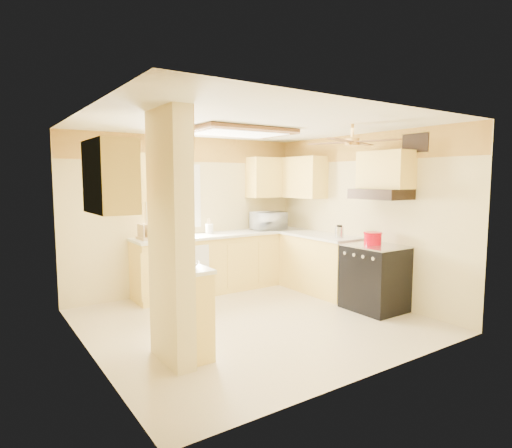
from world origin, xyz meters
TOP-DOWN VIEW (x-y plane):
  - floor at (0.00, 0.00)m, footprint 4.00×4.00m
  - ceiling at (0.00, 0.00)m, footprint 4.00×4.00m
  - wall_back at (0.00, 1.90)m, footprint 4.00×0.00m
  - wall_front at (0.00, -1.90)m, footprint 4.00×0.00m
  - wall_left at (-2.00, 0.00)m, footprint 0.00×3.80m
  - wall_right at (2.00, 0.00)m, footprint 0.00×3.80m
  - wallpaper_border at (0.00, 1.88)m, footprint 4.00×0.02m
  - partition_column at (-1.35, -0.55)m, footprint 0.20×0.70m
  - partition_ledge at (-1.13, -0.55)m, footprint 0.25×0.55m
  - ledge_top at (-1.13, -0.55)m, footprint 0.28×0.58m
  - lower_cabinets_back at (0.50, 1.60)m, footprint 3.00×0.60m
  - lower_cabinets_right at (1.70, 0.60)m, footprint 0.60×1.40m
  - countertop_back at (0.50, 1.59)m, footprint 3.04×0.64m
  - countertop_right at (1.69, 0.60)m, footprint 0.64×1.44m
  - dishwasher_panel at (-0.25, 1.29)m, footprint 0.58×0.02m
  - window at (-0.25, 1.89)m, footprint 0.92×0.02m
  - upper_cab_back_left at (-0.85, 1.72)m, footprint 0.60×0.35m
  - upper_cab_back_right at (1.55, 1.72)m, footprint 0.90×0.35m
  - upper_cab_right at (1.82, 1.25)m, footprint 0.35×1.00m
  - upper_cab_left_wall at (-1.82, -0.25)m, footprint 0.35×0.75m
  - upper_cab_over_stove at (1.82, -0.55)m, footprint 0.35×0.76m
  - stove at (1.67, -0.55)m, footprint 0.68×0.77m
  - range_hood at (1.74, -0.55)m, footprint 0.50×0.76m
  - poster_menu at (-1.24, -0.55)m, footprint 0.02×0.42m
  - poster_nashville at (-1.24, -0.55)m, footprint 0.02×0.42m
  - ceiling_light_panel at (0.10, 0.50)m, footprint 1.35×0.95m
  - ceiling_fan at (1.00, -0.70)m, footprint 1.15×1.15m
  - vent_grate at (1.98, -0.90)m, footprint 0.02×0.40m
  - microwave at (1.38, 1.58)m, footprint 0.61×0.44m
  - bowl at (-1.15, -0.55)m, footprint 0.28×0.28m
  - dutch_oven at (1.69, -0.48)m, footprint 0.26×0.26m
  - kettle at (1.64, 0.12)m, footprint 0.13×0.13m
  - dish_rack at (-0.74, 1.60)m, footprint 0.41×0.32m
  - utensil_crock at (0.26, 1.67)m, footprint 0.12×0.12m

SIDE VIEW (x-z plane):
  - floor at x=0.00m, z-range 0.00..0.00m
  - dishwasher_panel at x=-0.25m, z-range 0.03..0.83m
  - partition_ledge at x=-1.13m, z-range 0.00..0.90m
  - lower_cabinets_back at x=0.50m, z-range 0.00..0.90m
  - lower_cabinets_right at x=1.70m, z-range 0.00..0.90m
  - stove at x=1.67m, z-range 0.00..0.92m
  - ledge_top at x=-1.13m, z-range 0.90..0.94m
  - countertop_back at x=0.50m, z-range 0.90..0.94m
  - countertop_right at x=1.69m, z-range 0.90..0.94m
  - bowl at x=-1.15m, z-range 0.94..0.99m
  - dutch_oven at x=1.69m, z-range 0.92..1.09m
  - utensil_crock at x=0.26m, z-range 0.90..1.15m
  - dish_rack at x=-0.74m, z-range 0.91..1.14m
  - kettle at x=1.64m, z-range 0.93..1.13m
  - microwave at x=1.38m, z-range 0.94..1.25m
  - poster_nashville at x=-1.24m, z-range 0.92..1.48m
  - wall_back at x=0.00m, z-range -0.75..3.25m
  - wall_front at x=0.00m, z-range -0.75..3.25m
  - wall_left at x=-2.00m, z-range -0.65..3.15m
  - wall_right at x=2.00m, z-range -0.65..3.15m
  - partition_column at x=-1.35m, z-range 0.00..2.50m
  - window at x=-0.25m, z-range 1.04..2.06m
  - range_hood at x=1.74m, z-range 1.55..1.69m
  - upper_cab_back_left at x=-0.85m, z-range 1.50..2.20m
  - upper_cab_back_right at x=1.55m, z-range 1.50..2.20m
  - upper_cab_right at x=1.82m, z-range 1.50..2.20m
  - upper_cab_left_wall at x=-1.82m, z-range 1.50..2.20m
  - poster_menu at x=-1.24m, z-range 1.57..2.14m
  - upper_cab_over_stove at x=1.82m, z-range 1.69..2.21m
  - ceiling_fan at x=1.00m, z-range 2.16..2.42m
  - wallpaper_border at x=0.00m, z-range 2.10..2.50m
  - vent_grate at x=1.98m, z-range 2.17..2.42m
  - ceiling_light_panel at x=0.10m, z-range 2.42..2.49m
  - ceiling at x=0.00m, z-range 2.50..2.50m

